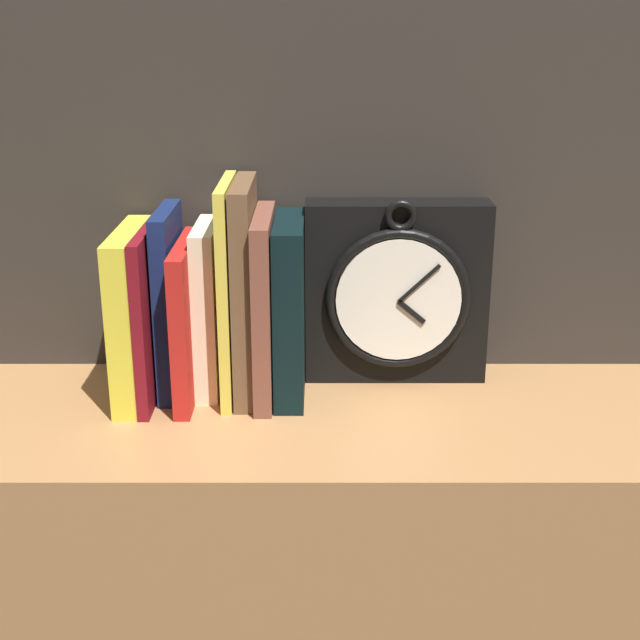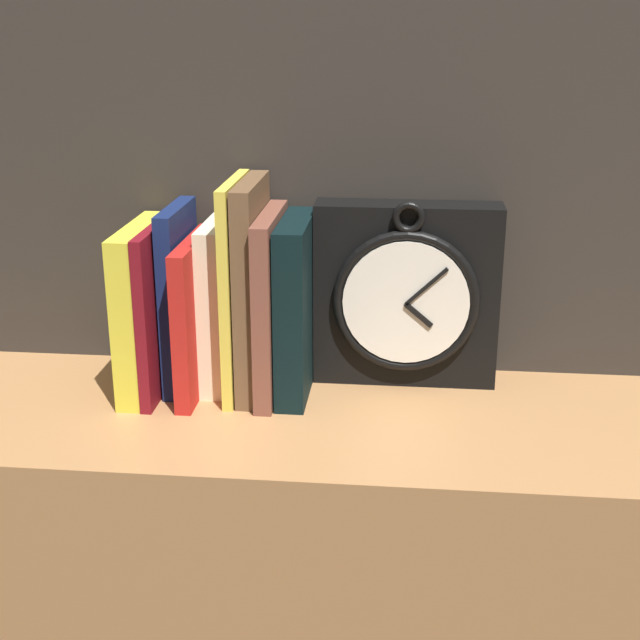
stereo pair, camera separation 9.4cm
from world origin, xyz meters
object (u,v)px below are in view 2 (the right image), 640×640
(book_slot0_yellow, at_px, (143,308))
(book_slot1_maroon, at_px, (160,308))
(book_slot3_red, at_px, (196,316))
(book_slot8_black, at_px, (296,307))
(book_slot2_navy, at_px, (180,297))
(book_slot6_brown, at_px, (253,288))
(book_slot7_brown, at_px, (271,304))
(book_slot5_yellow, at_px, (236,287))
(clock, at_px, (406,295))
(book_slot4_cream, at_px, (218,305))

(book_slot0_yellow, relative_size, book_slot1_maroon, 0.99)
(book_slot3_red, height_order, book_slot8_black, book_slot8_black)
(book_slot1_maroon, relative_size, book_slot2_navy, 0.92)
(book_slot6_brown, relative_size, book_slot7_brown, 1.16)
(book_slot1_maroon, bearing_deg, book_slot5_yellow, 5.40)
(book_slot0_yellow, distance_m, book_slot5_yellow, 0.11)
(clock, xyz_separation_m, book_slot5_yellow, (-0.19, -0.04, 0.02))
(book_slot7_brown, bearing_deg, book_slot8_black, 8.09)
(book_slot1_maroon, distance_m, book_slot4_cream, 0.07)
(book_slot2_navy, distance_m, book_slot7_brown, 0.11)
(book_slot3_red, bearing_deg, book_slot6_brown, 7.72)
(book_slot0_yellow, bearing_deg, clock, 8.90)
(book_slot0_yellow, height_order, book_slot2_navy, book_slot2_navy)
(book_slot1_maroon, distance_m, book_slot8_black, 0.16)
(clock, bearing_deg, book_slot3_red, -168.81)
(book_slot1_maroon, bearing_deg, book_slot3_red, 0.80)
(book_slot2_navy, height_order, book_slot7_brown, book_slot2_navy)
(clock, distance_m, book_slot6_brown, 0.18)
(book_slot8_black, bearing_deg, book_slot0_yellow, -177.67)
(clock, bearing_deg, book_slot7_brown, -163.92)
(book_slot2_navy, xyz_separation_m, book_slot8_black, (0.14, -0.01, -0.00))
(book_slot0_yellow, xyz_separation_m, book_slot4_cream, (0.08, 0.02, 0.00))
(book_slot2_navy, height_order, book_slot5_yellow, book_slot5_yellow)
(clock, bearing_deg, book_slot6_brown, -167.53)
(book_slot2_navy, distance_m, book_slot6_brown, 0.09)
(book_slot0_yellow, relative_size, book_slot4_cream, 0.99)
(book_slot1_maroon, height_order, book_slot5_yellow, book_slot5_yellow)
(book_slot5_yellow, bearing_deg, book_slot1_maroon, -174.60)
(book_slot4_cream, relative_size, book_slot8_black, 0.96)
(book_slot7_brown, relative_size, book_slot8_black, 1.04)
(book_slot3_red, bearing_deg, book_slot2_navy, 142.85)
(book_slot7_brown, bearing_deg, book_slot5_yellow, 173.91)
(book_slot1_maroon, distance_m, book_slot2_navy, 0.03)
(book_slot0_yellow, height_order, book_slot1_maroon, book_slot1_maroon)
(book_slot0_yellow, relative_size, book_slot3_red, 1.08)
(clock, relative_size, book_slot2_navy, 1.05)
(book_slot4_cream, distance_m, book_slot8_black, 0.09)
(book_slot4_cream, bearing_deg, book_slot2_navy, -175.29)
(book_slot1_maroon, bearing_deg, clock, 9.69)
(book_slot1_maroon, height_order, book_slot4_cream, book_slot1_maroon)
(book_slot0_yellow, bearing_deg, book_slot5_yellow, 3.97)
(book_slot2_navy, relative_size, book_slot3_red, 1.19)
(book_slot3_red, bearing_deg, book_slot5_yellow, 9.39)
(book_slot1_maroon, relative_size, book_slot4_cream, 1.01)
(clock, height_order, book_slot2_navy, clock)
(book_slot2_navy, distance_m, book_slot8_black, 0.14)
(book_slot6_brown, bearing_deg, book_slot5_yellow, -176.50)
(book_slot0_yellow, height_order, book_slot6_brown, book_slot6_brown)
(book_slot2_navy, xyz_separation_m, book_slot3_red, (0.02, -0.02, -0.02))
(book_slot4_cream, height_order, book_slot7_brown, book_slot7_brown)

